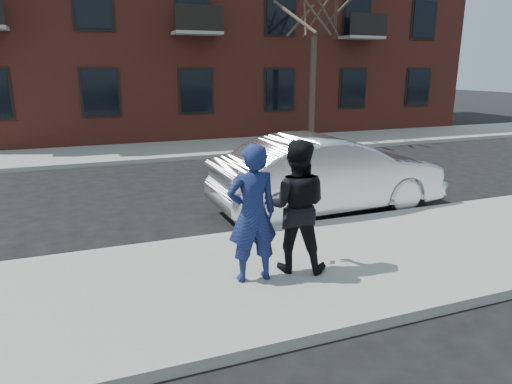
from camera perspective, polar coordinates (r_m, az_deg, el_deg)
name	(u,v)px	position (r m, az deg, el deg)	size (l,w,h in m)	color
ground	(374,255)	(8.18, 14.55, -7.62)	(100.00, 100.00, 0.00)	black
near_sidewalk	(383,256)	(7.96, 15.63, -7.75)	(50.00, 3.50, 0.15)	gray
near_curb	(329,223)	(9.36, 9.14, -3.88)	(50.00, 0.10, 0.15)	#999691
far_sidewalk	(206,148)	(18.16, -6.28, 5.49)	(50.00, 3.50, 0.15)	gray
far_curb	(219,156)	(16.45, -4.67, 4.52)	(50.00, 0.10, 0.15)	#999691
apartment_building	(207,6)	(25.13, -6.21, 22.07)	(24.30, 10.30, 12.30)	maroon
street_tree	(315,5)	(19.46, 7.38, 22.21)	(3.60, 3.60, 6.80)	#35271F
silver_sedan	(328,174)	(10.19, 9.04, 2.26)	(1.81, 5.20, 1.71)	silver
man_hoodie	(252,214)	(6.36, -0.46, -2.75)	(0.74, 0.54, 1.98)	navy
man_peacoat	(296,206)	(6.74, 4.99, -1.80)	(1.20, 1.12, 1.98)	black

